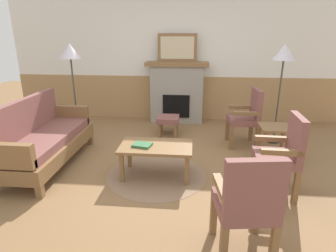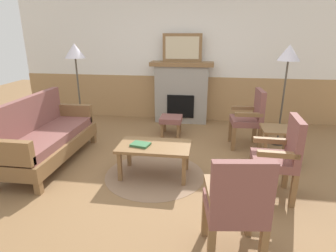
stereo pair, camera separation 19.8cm
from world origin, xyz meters
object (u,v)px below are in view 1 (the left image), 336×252
footstool (168,120)px  armchair_front_left (247,201)px  floor_lamp_by_chairs (284,59)px  framed_picture (177,48)px  side_table (275,134)px  coffee_table (156,149)px  fireplace (177,92)px  armchair_by_window_left (283,152)px  armchair_near_fireplace (248,115)px  floor_lamp_by_couch (71,57)px  book_on_table (142,145)px  couch (44,140)px

footstool → armchair_front_left: 3.12m
footstool → floor_lamp_by_chairs: 2.25m
framed_picture → side_table: 2.69m
coffee_table → fireplace: bearing=87.4°
armchair_by_window_left → fireplace: bearing=117.1°
coffee_table → armchair_near_fireplace: bearing=41.6°
coffee_table → floor_lamp_by_couch: 2.41m
book_on_table → armchair_by_window_left: (1.71, -0.25, 0.08)m
armchair_near_fireplace → side_table: size_ratio=1.78×
armchair_near_fireplace → armchair_front_left: (-0.44, -2.60, 0.00)m
armchair_near_fireplace → floor_lamp_by_couch: floor_lamp_by_couch is taller
book_on_table → framed_picture: bearing=83.4°
book_on_table → side_table: (1.87, 0.66, -0.02)m
book_on_table → footstool: (0.19, 1.64, -0.17)m
couch → side_table: bearing=7.8°
book_on_table → floor_lamp_by_couch: floor_lamp_by_couch is taller
floor_lamp_by_chairs → side_table: bearing=-106.0°
side_table → floor_lamp_by_couch: 3.59m
couch → book_on_table: couch is taller
fireplace → framed_picture: 0.91m
footstool → floor_lamp_by_couch: bearing=-172.6°
floor_lamp_by_couch → floor_lamp_by_chairs: size_ratio=1.00×
coffee_table → armchair_front_left: armchair_front_left is taller
framed_picture → floor_lamp_by_chairs: 2.10m
armchair_near_fireplace → side_table: 0.69m
armchair_by_window_left → footstool: bearing=128.8°
armchair_near_fireplace → floor_lamp_by_couch: (-3.06, 0.15, 0.91)m
armchair_front_left → framed_picture: bearing=102.3°
footstool → armchair_by_window_left: (1.53, -1.90, 0.25)m
footstool → armchair_by_window_left: size_ratio=0.41×
book_on_table → footstool: bearing=83.5°
armchair_near_fireplace → footstool: bearing=165.2°
framed_picture → coffee_table: size_ratio=0.83×
floor_lamp_by_chairs → footstool: bearing=175.0°
armchair_near_fireplace → floor_lamp_by_chairs: floor_lamp_by_chairs is taller
fireplace → framed_picture: (0.00, 0.00, 0.91)m
footstool → side_table: 1.95m
fireplace → framed_picture: framed_picture is taller
armchair_front_left → floor_lamp_by_couch: (-2.62, 2.75, 0.91)m
floor_lamp_by_chairs → coffee_table: bearing=-143.3°
side_table → couch: bearing=-172.2°
floor_lamp_by_couch → framed_picture: bearing=31.8°
framed_picture → floor_lamp_by_couch: 2.10m
book_on_table → floor_lamp_by_chairs: bearing=35.1°
floor_lamp_by_couch → floor_lamp_by_chairs: same height
couch → coffee_table: size_ratio=1.88×
framed_picture → couch: framed_picture is taller
armchair_near_fireplace → side_table: bearing=-64.3°
coffee_table → footstool: bearing=89.6°
framed_picture → floor_lamp_by_chairs: framed_picture is taller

